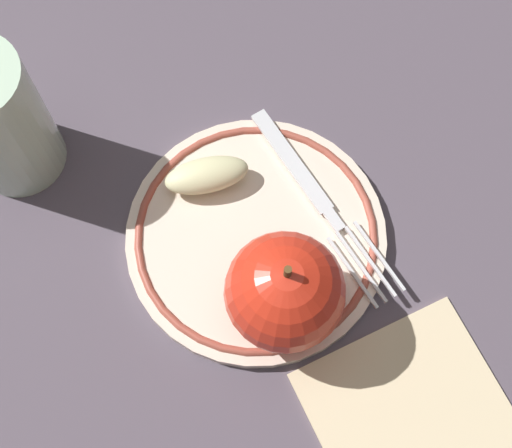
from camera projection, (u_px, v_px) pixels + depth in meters
The scene contains 6 objects.
ground_plane at pixel (280, 253), 0.54m from camera, with size 2.00×2.00×0.00m, color #544A56.
plate at pixel (256, 236), 0.54m from camera, with size 0.20×0.20×0.01m.
apple_red_whole at pixel (285, 292), 0.47m from camera, with size 0.08×0.08×0.09m.
apple_slice_front at pixel (207, 175), 0.54m from camera, with size 0.06×0.03×0.02m, color beige.
fork at pixel (317, 196), 0.54m from camera, with size 0.18×0.06×0.00m.
napkin_folded at pixel (413, 416), 0.49m from camera, with size 0.13×0.13×0.01m, color beige.
Camera 1 is at (0.16, -0.07, 0.51)m, focal length 50.00 mm.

